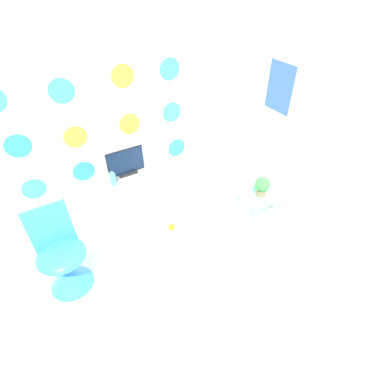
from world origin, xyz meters
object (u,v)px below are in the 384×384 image
Objects in this scene: bathtub at (161,246)px; vase at (113,179)px; chair at (65,265)px; tv at (126,163)px; potted_plant_left at (262,185)px.

vase is (-0.16, 0.85, 0.41)m from bathtub.
bathtub is 0.96m from chair.
chair is (-0.93, 0.22, 0.06)m from bathtub.
vase is (0.77, 0.63, 0.35)m from chair.
tv is at bearing 30.85° from vase.
tv is at bearing 86.65° from bathtub.
bathtub is 0.96m from vase.
bathtub is at bearing -79.18° from vase.
tv reaches higher than bathtub.
tv reaches higher than potted_plant_left.
potted_plant_left is (1.47, -0.91, -0.07)m from vase.
chair is at bearing -140.91° from vase.
vase reaches higher than bathtub.
chair reaches higher than vase.
chair is at bearing 172.73° from potted_plant_left.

